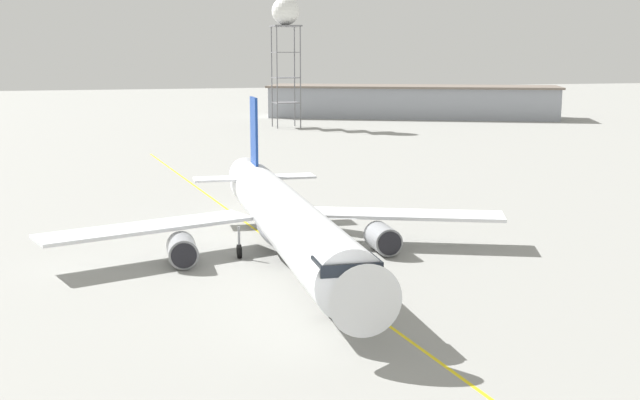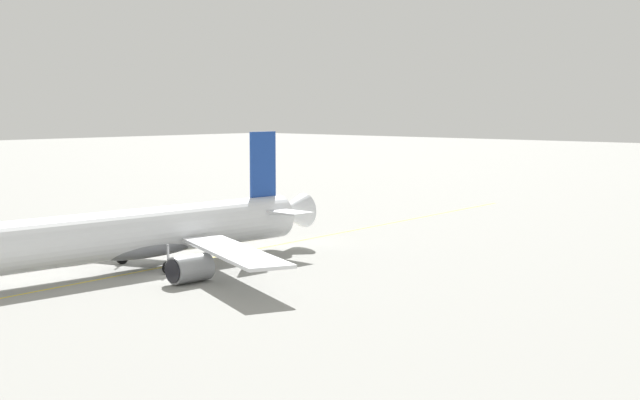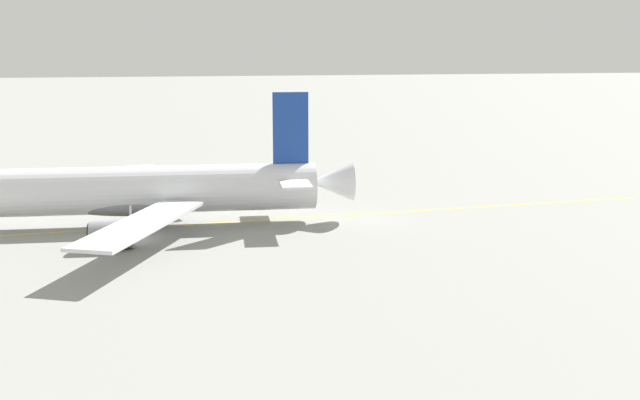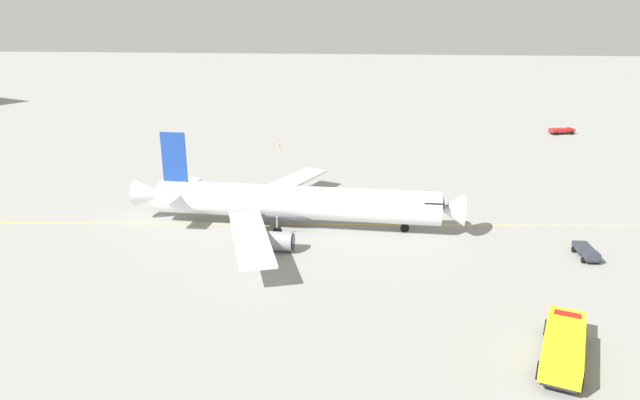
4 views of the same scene
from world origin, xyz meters
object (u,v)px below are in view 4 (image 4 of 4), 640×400
(safety_cone_near, at_px, (280,148))
(baggage_truck_truck, at_px, (586,252))
(ops_pickup_truck, at_px, (561,131))
(airliner_main, at_px, (293,204))
(safety_cone_mid, at_px, (279,144))
(safety_cone_far, at_px, (278,139))
(fire_tender_truck, at_px, (563,345))

(safety_cone_near, bearing_deg, baggage_truck_truck, 41.71)
(ops_pickup_truck, bearing_deg, airliner_main, -144.30)
(baggage_truck_truck, xyz_separation_m, safety_cone_mid, (-51.69, -43.75, -0.44))
(ops_pickup_truck, relative_size, safety_cone_near, 10.40)
(baggage_truck_truck, relative_size, safety_cone_mid, 8.13)
(airliner_main, relative_size, safety_cone_far, 76.91)
(airliner_main, bearing_deg, baggage_truck_truck, -7.97)
(fire_tender_truck, relative_size, safety_cone_mid, 19.01)
(fire_tender_truck, relative_size, safety_cone_far, 19.01)
(baggage_truck_truck, bearing_deg, fire_tender_truck, -24.75)
(safety_cone_far, bearing_deg, safety_cone_mid, 12.66)
(ops_pickup_truck, relative_size, fire_tender_truck, 0.55)
(safety_cone_near, xyz_separation_m, safety_cone_mid, (-3.48, -0.78, 0.00))
(baggage_truck_truck, xyz_separation_m, safety_cone_near, (-48.21, -42.96, -0.44))
(baggage_truck_truck, xyz_separation_m, fire_tender_truck, (21.06, -8.64, 0.82))
(baggage_truck_truck, xyz_separation_m, safety_cone_far, (-56.05, -44.72, -0.44))
(ops_pickup_truck, bearing_deg, baggage_truck_truck, -119.19)
(safety_cone_near, height_order, safety_cone_mid, same)
(baggage_truck_truck, distance_m, safety_cone_far, 71.70)
(ops_pickup_truck, height_order, safety_cone_near, ops_pickup_truck)
(ops_pickup_truck, height_order, safety_cone_far, ops_pickup_truck)
(safety_cone_far, bearing_deg, baggage_truck_truck, 38.59)
(safety_cone_near, bearing_deg, ops_pickup_truck, 109.39)
(baggage_truck_truck, height_order, safety_cone_near, baggage_truck_truck)
(fire_tender_truck, relative_size, safety_cone_near, 19.01)
(ops_pickup_truck, bearing_deg, fire_tender_truck, -121.20)
(baggage_truck_truck, bearing_deg, safety_cone_mid, -142.20)
(ops_pickup_truck, bearing_deg, safety_cone_far, 176.92)
(baggage_truck_truck, bearing_deg, safety_cone_near, -140.74)
(safety_cone_mid, bearing_deg, fire_tender_truck, 25.76)
(airliner_main, bearing_deg, ops_pickup_truck, 53.35)
(fire_tender_truck, xyz_separation_m, safety_cone_near, (-69.27, -34.33, -1.26))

